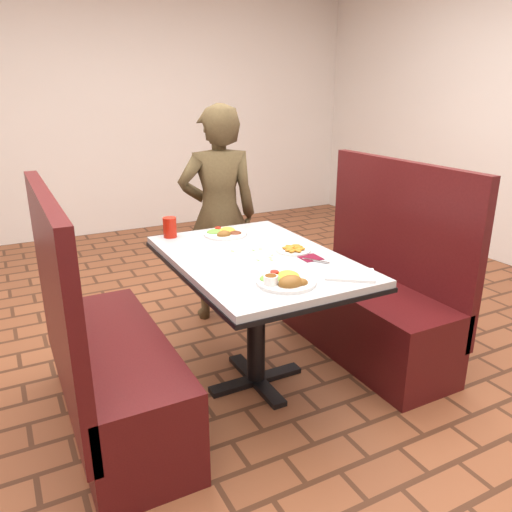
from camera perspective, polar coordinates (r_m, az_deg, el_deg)
name	(u,v)px	position (r m, az deg, el deg)	size (l,w,h in m)	color
room	(256,6)	(2.45, 0.00, 26.65)	(7.00, 7.04, 2.82)	brown
dining_table	(256,273)	(2.60, 0.00, -2.01)	(0.81, 1.21, 0.75)	silver
booth_bench_left	(106,366)	(2.51, -16.74, -11.91)	(0.47, 1.20, 1.17)	#501213
booth_bench_right	(371,302)	(3.15, 13.04, -5.09)	(0.47, 1.20, 1.17)	#501213
diner_person	(219,216)	(3.43, -4.26, 4.61)	(0.54, 0.35, 1.48)	brown
near_dinner_plate	(286,278)	(2.20, 3.39, -2.50)	(0.27, 0.27, 0.08)	white
far_dinner_plate	(225,231)	(2.93, -3.58, 2.83)	(0.25, 0.25, 0.06)	white
plantain_plate	(294,250)	(2.64, 4.32, 0.74)	(0.18, 0.18, 0.03)	white
maroon_napkin	(310,258)	(2.55, 6.24, -0.21)	(0.10, 0.10, 0.00)	#5D0D1F
spoon_utensil	(316,261)	(2.50, 6.87, -0.53)	(0.01, 0.14, 0.00)	silver
red_tumbler	(170,227)	(2.92, -9.82, 3.25)	(0.08, 0.08, 0.12)	#B6190C
paper_napkin	(350,274)	(2.34, 10.66, -2.07)	(0.22, 0.17, 0.01)	white
knife_utensil	(284,278)	(2.25, 3.22, -2.47)	(0.01, 0.18, 0.00)	silver
fork_utensil	(283,282)	(2.20, 3.10, -2.98)	(0.01, 0.17, 0.00)	silver
lettuce_shreds	(257,251)	(2.63, 0.16, 0.52)	(0.28, 0.32, 0.00)	#86C74F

